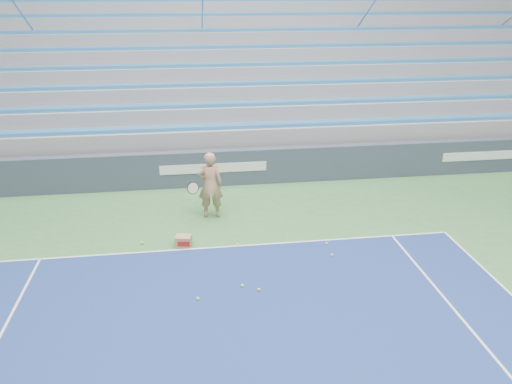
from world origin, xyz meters
The scene contains 11 objects.
sponsor_barrier centered at (0.00, 15.88, 0.55)m, with size 30.00×0.32×1.10m.
bleachers centered at (0.00, 21.60, 2.36)m, with size 31.00×9.15×7.30m.
tennis_player centered at (-0.20, 13.62, 0.89)m, with size 0.94×0.85×1.78m.
ball_box centered at (-0.93, 12.06, 0.13)m, with size 0.40×0.34×0.27m.
tennis_ball_0 centered at (-1.91, 12.31, 0.03)m, with size 0.07×0.07×0.07m, color #C8F131.
tennis_ball_1 centered at (2.41, 11.68, 0.03)m, with size 0.07×0.07×0.07m, color #C8F131.
tennis_ball_2 centered at (0.56, 9.98, 0.03)m, with size 0.07×0.07×0.07m, color #C8F131.
tennis_ball_3 centered at (0.24, 10.18, 0.03)m, with size 0.07×0.07×0.07m, color #C8F131.
tennis_ball_4 centered at (-0.67, 9.84, 0.03)m, with size 0.07×0.07×0.07m, color #C8F131.
tennis_ball_5 centered at (0.33, 11.91, 0.03)m, with size 0.07×0.07×0.07m, color #C8F131.
tennis_ball_6 centered at (2.39, 11.13, 0.03)m, with size 0.07×0.07×0.07m, color #C8F131.
Camera 1 is at (-0.66, 1.60, 5.65)m, focal length 35.00 mm.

